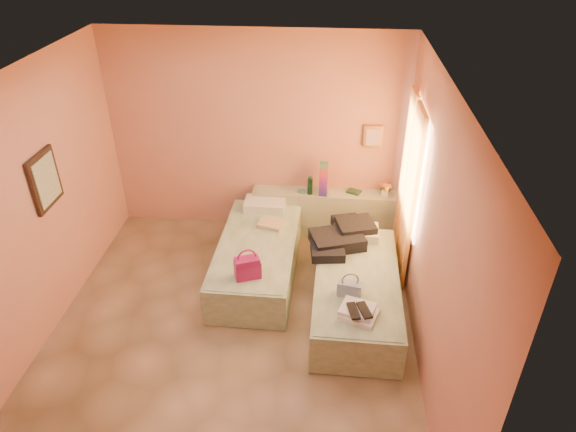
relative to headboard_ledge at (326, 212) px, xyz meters
The scene contains 16 objects.
ground 2.34m from the headboard_ledge, 114.90° to the right, with size 4.50×4.50×0.00m, color #A18260.
room_walls 2.25m from the headboard_ledge, 116.65° to the right, with size 4.02×4.51×2.81m.
headboard_ledge is the anchor object (origin of this frame).
bed_left 1.34m from the headboard_ledge, 128.29° to the right, with size 0.90×2.00×0.50m, color #B3C7A0.
bed_right 1.68m from the headboard_ledge, 76.46° to the right, with size 0.90×2.00×0.50m, color #B3C7A0.
water_bottle 0.51m from the headboard_ledge, 164.17° to the right, with size 0.07×0.07×0.26m, color #163D25.
rainbow_box 0.57m from the headboard_ledge, 125.78° to the right, with size 0.11×0.11×0.49m, color #A8145A.
small_dish 0.48m from the headboard_ledge, behind, with size 0.11×0.11×0.03m, color #4E8F6F.
green_book 0.51m from the headboard_ledge, ahead, with size 0.18×0.13×0.03m, color #24432A.
flower_vase 0.91m from the headboard_ledge, ahead, with size 0.18×0.18×0.23m, color white.
magenta_handbag 1.96m from the headboard_ledge, 115.46° to the right, with size 0.28×0.16×0.27m, color #A8145A.
khaki_garment 0.99m from the headboard_ledge, 135.76° to the right, with size 0.31×0.25×0.05m, color tan.
clothes_pile 1.10m from the headboard_ledge, 78.38° to the right, with size 0.67×0.67×0.20m, color black.
blue_handbag 2.00m from the headboard_ledge, 81.48° to the right, with size 0.26×0.11×0.17m, color #3E6095.
towel_stack 2.33m from the headboard_ledge, 80.32° to the right, with size 0.35×0.30×0.10m, color silver.
sandal_pair 2.38m from the headboard_ledge, 80.74° to the right, with size 0.18×0.24×0.03m, color black.
Camera 1 is at (0.98, -4.12, 4.11)m, focal length 32.00 mm.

